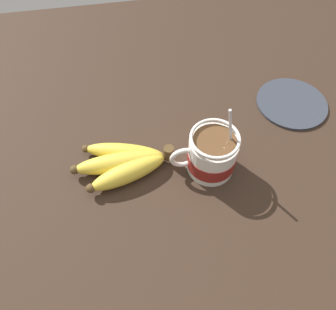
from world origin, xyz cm
name	(u,v)px	position (x,y,z in cm)	size (l,w,h in cm)	color
table	(200,188)	(0.00, 0.00, 1.81)	(130.66, 130.66, 3.63)	#332319
coffee_mug	(211,155)	(-2.41, -3.39, 7.84)	(12.64, 9.20, 16.05)	white
banana_bunch	(124,163)	(13.88, -6.02, 5.53)	(19.92, 12.79, 4.26)	#4C381E
small_plate	(292,103)	(-24.90, -16.56, 3.93)	(15.73, 15.73, 0.60)	#333842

